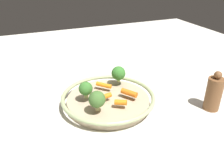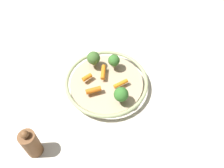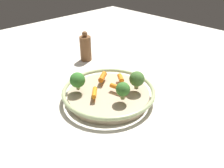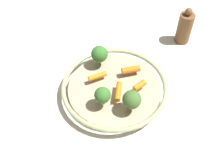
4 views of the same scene
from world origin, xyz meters
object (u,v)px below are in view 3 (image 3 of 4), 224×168
object	(u,v)px
baby_carrot_left	(121,78)
serving_bowl	(109,94)
broccoli_floret_edge	(123,89)
broccoli_floret_mid	(78,80)
pepper_mill	(86,48)
baby_carrot_back	(103,77)
baby_carrot_center	(119,88)
broccoli_floret_large	(137,79)
baby_carrot_near_rim	(94,93)

from	to	relation	value
baby_carrot_left	serving_bowl	bearing A→B (deg)	10.60
broccoli_floret_edge	broccoli_floret_mid	bearing A→B (deg)	-65.59
broccoli_floret_mid	pepper_mill	bearing A→B (deg)	-133.12
baby_carrot_back	broccoli_floret_mid	distance (m)	0.12
serving_bowl	baby_carrot_left	distance (m)	0.09
broccoli_floret_edge	pepper_mill	world-z (taller)	pepper_mill
broccoli_floret_mid	pepper_mill	xyz separation A→B (m)	(-0.24, -0.26, -0.02)
baby_carrot_left	pepper_mill	bearing A→B (deg)	-104.71
serving_bowl	broccoli_floret_mid	distance (m)	0.13
baby_carrot_back	baby_carrot_center	bearing A→B (deg)	84.21
broccoli_floret_large	broccoli_floret_mid	bearing A→B (deg)	-42.76
serving_bowl	baby_carrot_back	xyz separation A→B (m)	(-0.03, -0.07, 0.03)
baby_carrot_back	broccoli_floret_mid	xyz separation A→B (m)	(0.11, -0.01, 0.03)
baby_carrot_left	broccoli_floret_edge	bearing A→B (deg)	47.16
broccoli_floret_mid	broccoli_floret_large	size ratio (longest dim) A/B	0.98
broccoli_floret_mid	broccoli_floret_large	distance (m)	0.21
baby_carrot_left	baby_carrot_near_rim	world-z (taller)	baby_carrot_left
baby_carrot_left	broccoli_floret_large	distance (m)	0.09
pepper_mill	broccoli_floret_large	bearing A→B (deg)	77.90
broccoli_floret_large	baby_carrot_near_rim	bearing A→B (deg)	-28.60
serving_bowl	broccoli_floret_edge	size ratio (longest dim) A/B	5.50
serving_bowl	pepper_mill	distance (m)	0.37
baby_carrot_center	broccoli_floret_edge	distance (m)	0.07
baby_carrot_back	broccoli_floret_large	xyz separation A→B (m)	(-0.04, 0.14, 0.03)
broccoli_floret_edge	serving_bowl	bearing A→B (deg)	-96.62
baby_carrot_near_rim	baby_carrot_back	world-z (taller)	baby_carrot_back
baby_carrot_left	baby_carrot_near_rim	distance (m)	0.14
baby_carrot_center	baby_carrot_near_rim	bearing A→B (deg)	-23.55
broccoli_floret_mid	broccoli_floret_large	bearing A→B (deg)	137.24
baby_carrot_back	baby_carrot_near_rim	bearing A→B (deg)	33.09
broccoli_floret_edge	broccoli_floret_large	bearing A→B (deg)	-172.12
baby_carrot_center	pepper_mill	bearing A→B (deg)	-110.91
broccoli_floret_edge	pepper_mill	bearing A→B (deg)	-112.47
pepper_mill	broccoli_floret_edge	bearing A→B (deg)	67.53
baby_carrot_back	broccoli_floret_edge	bearing A→B (deg)	74.13
baby_carrot_near_rim	pepper_mill	xyz separation A→B (m)	(-0.22, -0.33, 0.01)
baby_carrot_center	broccoli_floret_large	bearing A→B (deg)	144.28
baby_carrot_left	broccoli_floret_edge	distance (m)	0.13
baby_carrot_near_rim	baby_carrot_center	xyz separation A→B (m)	(-0.08, 0.04, 0.00)
broccoli_floret_large	pepper_mill	xyz separation A→B (m)	(-0.09, -0.40, -0.02)
serving_bowl	baby_carrot_back	distance (m)	0.08
pepper_mill	broccoli_floret_mid	bearing A→B (deg)	46.88
baby_carrot_left	broccoli_floret_mid	size ratio (longest dim) A/B	0.62
baby_carrot_near_rim	broccoli_floret_edge	bearing A→B (deg)	121.04
baby_carrot_center	broccoli_floret_large	world-z (taller)	broccoli_floret_large
serving_bowl	broccoli_floret_mid	bearing A→B (deg)	-43.66
baby_carrot_left	baby_carrot_center	world-z (taller)	baby_carrot_left
serving_bowl	baby_carrot_near_rim	bearing A→B (deg)	-6.54
broccoli_floret_large	pepper_mill	world-z (taller)	pepper_mill
serving_bowl	broccoli_floret_edge	distance (m)	0.10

